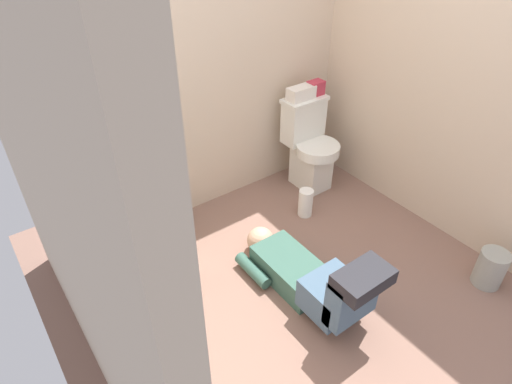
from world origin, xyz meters
TOP-DOWN VIEW (x-y plane):
  - ground_plane at (0.00, 0.00)m, footprint 2.88×3.11m
  - wall_back at (0.00, 1.10)m, footprint 2.54×0.08m
  - wall_left at (-1.23, 0.00)m, footprint 0.08×2.11m
  - wall_right at (1.23, 0.00)m, footprint 0.08×2.11m
  - toilet at (0.79, 0.79)m, footprint 0.36×0.46m
  - vanity_cabinet at (-0.80, 0.70)m, footprint 0.60×0.53m
  - faucet at (-0.81, 0.84)m, footprint 0.02×0.02m
  - person_plumber at (-0.04, -0.17)m, footprint 0.39×1.06m
  - tissue_box at (0.74, 0.88)m, footprint 0.22×0.11m
  - toiletry_bag at (0.89, 0.88)m, footprint 0.12×0.09m
  - soap_dispenser at (-1.00, 0.82)m, footprint 0.06×0.06m
  - bottle_blue at (-0.90, 0.76)m, footprint 0.05×0.05m
  - bottle_amber at (-0.83, 0.76)m, footprint 0.05×0.05m
  - bottle_pink at (-0.78, 0.84)m, footprint 0.05×0.05m
  - bottle_green at (-0.69, 0.76)m, footprint 0.05×0.05m
  - bottle_clear at (-0.63, 0.79)m, footprint 0.05×0.05m
  - trash_can at (0.97, -0.76)m, footprint 0.18×0.18m
  - paper_towel_roll at (0.49, 0.47)m, footprint 0.11×0.11m

SIDE VIEW (x-z plane):
  - ground_plane at x=0.00m, z-range -0.04..0.00m
  - paper_towel_roll at x=0.49m, z-range 0.00..0.23m
  - trash_can at x=0.97m, z-range 0.00..0.25m
  - person_plumber at x=-0.04m, z-range -0.08..0.44m
  - toilet at x=0.79m, z-range -0.01..0.74m
  - vanity_cabinet at x=-0.80m, z-range 0.01..0.83m
  - tissue_box at x=0.74m, z-range 0.75..0.85m
  - toiletry_bag at x=0.89m, z-range 0.75..0.86m
  - faucet at x=-0.81m, z-range 0.82..0.92m
  - bottle_pink at x=-0.78m, z-range 0.82..0.92m
  - bottle_green at x=-0.69m, z-range 0.82..0.94m
  - bottle_blue at x=-0.90m, z-range 0.82..0.95m
  - soap_dispenser at x=-1.00m, z-range 0.80..0.97m
  - bottle_amber at x=-0.83m, z-range 0.82..0.97m
  - bottle_clear at x=-0.63m, z-range 0.82..0.97m
  - wall_back at x=0.00m, z-range 0.00..2.40m
  - wall_left at x=-1.23m, z-range 0.00..2.40m
  - wall_right at x=1.23m, z-range 0.00..2.40m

